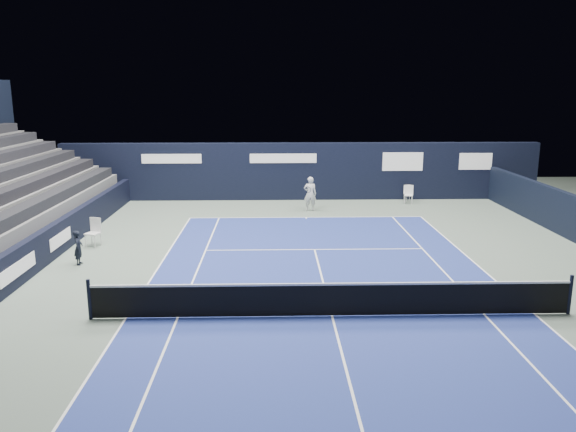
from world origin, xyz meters
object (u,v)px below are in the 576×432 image
at_px(folding_chair_back_b, 408,192).
at_px(folding_chair_back_a, 409,191).
at_px(line_judge_chair, 94,230).
at_px(tennis_player, 310,194).
at_px(tennis_net, 332,298).

bearing_deg(folding_chair_back_b, folding_chair_back_a, -112.19).
bearing_deg(folding_chair_back_a, line_judge_chair, -131.83).
distance_m(folding_chair_back_b, tennis_player, 6.00).
relative_size(folding_chair_back_b, line_judge_chair, 0.79).
bearing_deg(folding_chair_back_a, folding_chair_back_b, 101.04).
xyz_separation_m(folding_chair_back_b, line_judge_chair, (-14.26, -8.62, 0.13)).
distance_m(line_judge_chair, tennis_net, 11.15).
xyz_separation_m(tennis_net, tennis_player, (0.29, 13.44, 0.35)).
bearing_deg(line_judge_chair, tennis_net, -21.56).
distance_m(line_judge_chair, tennis_player, 10.76).
height_order(folding_chair_back_a, tennis_player, tennis_player).
bearing_deg(tennis_net, tennis_player, 88.78).
distance_m(folding_chair_back_a, tennis_net, 16.22).
bearing_deg(tennis_net, line_judge_chair, 139.62).
relative_size(tennis_net, tennis_player, 7.52).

